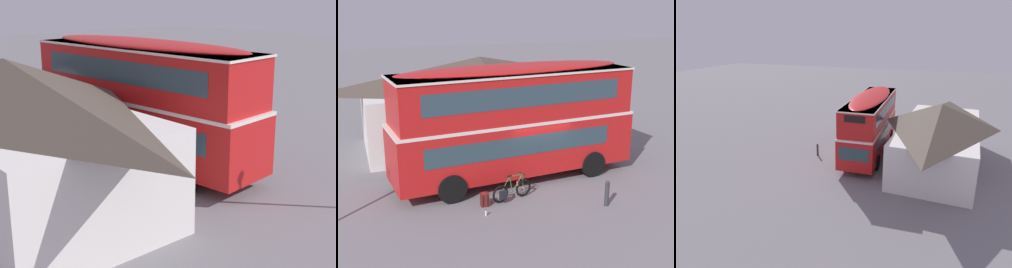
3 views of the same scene
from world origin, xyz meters
The scene contains 7 objects.
ground_plane centered at (0.00, 0.00, 0.00)m, with size 120.00×120.00×0.00m, color slate.
double_decker_bus centered at (-0.68, 0.51, 2.64)m, with size 10.20×3.07×4.79m.
touring_bicycle centered at (-1.63, -1.46, 0.37)m, with size 1.70×0.69×1.01m.
backpack_on_ground centered at (-2.72, -1.59, 0.29)m, with size 0.32×0.31×0.56m.
water_bottle_clear_plastic centered at (-2.94, -2.33, 0.11)m, with size 0.07×0.07×0.23m.
pub_building centered at (-0.34, 5.79, 2.31)m, with size 12.17×6.04×4.51m.
kerb_bollard centered at (1.40, -3.21, 0.50)m, with size 0.16×0.16×0.97m.
Camera 2 is at (-7.64, -15.85, 7.14)m, focal length 48.44 mm.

